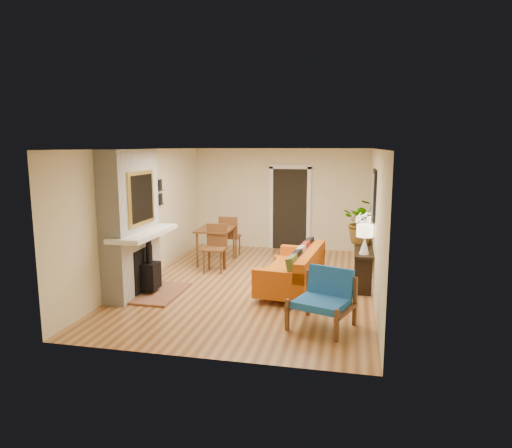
# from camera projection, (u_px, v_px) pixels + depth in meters

# --- Properties ---
(room_shell) EXTENTS (6.50, 6.50, 6.50)m
(room_shell) POSITION_uv_depth(u_px,v_px,m) (301.00, 205.00, 11.12)
(room_shell) COLOR #BC8348
(room_shell) RESTS_ON ground
(fireplace) EXTENTS (1.09, 1.68, 2.60)m
(fireplace) POSITION_uv_depth(u_px,v_px,m) (133.00, 226.00, 8.15)
(fireplace) COLOR white
(fireplace) RESTS_ON ground
(sofa) EXTENTS (1.10, 2.19, 0.83)m
(sofa) POSITION_uv_depth(u_px,v_px,m) (296.00, 270.00, 8.52)
(sofa) COLOR silver
(sofa) RESTS_ON ground
(ottoman) EXTENTS (0.94, 0.94, 0.38)m
(ottoman) POSITION_uv_depth(u_px,v_px,m) (295.00, 266.00, 9.37)
(ottoman) COLOR silver
(ottoman) RESTS_ON ground
(blue_chair) EXTENTS (1.04, 1.03, 0.86)m
(blue_chair) POSITION_uv_depth(u_px,v_px,m) (325.00, 296.00, 6.77)
(blue_chair) COLOR brown
(blue_chair) RESTS_ON ground
(dining_table) EXTENTS (0.80, 1.87, 1.00)m
(dining_table) POSITION_uv_depth(u_px,v_px,m) (219.00, 235.00, 10.37)
(dining_table) COLOR brown
(dining_table) RESTS_ON ground
(console_table) EXTENTS (0.34, 1.85, 0.72)m
(console_table) POSITION_uv_depth(u_px,v_px,m) (363.00, 253.00, 8.93)
(console_table) COLOR black
(console_table) RESTS_ON ground
(lamp_near) EXTENTS (0.30, 0.30, 0.54)m
(lamp_near) POSITION_uv_depth(u_px,v_px,m) (365.00, 236.00, 8.20)
(lamp_near) COLOR white
(lamp_near) RESTS_ON console_table
(lamp_far) EXTENTS (0.30, 0.30, 0.54)m
(lamp_far) POSITION_uv_depth(u_px,v_px,m) (363.00, 223.00, 9.58)
(lamp_far) COLOR white
(lamp_far) RESTS_ON console_table
(houseplant) EXTENTS (0.84, 0.74, 0.90)m
(houseplant) POSITION_uv_depth(u_px,v_px,m) (364.00, 221.00, 9.08)
(houseplant) COLOR #1E5919
(houseplant) RESTS_ON console_table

